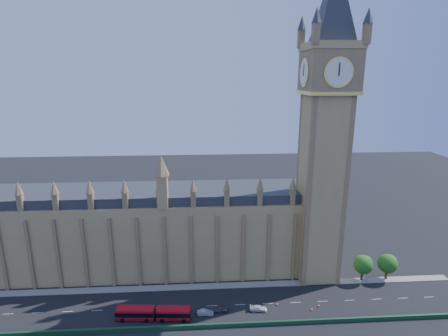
{
  "coord_description": "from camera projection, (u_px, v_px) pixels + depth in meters",
  "views": [
    {
      "loc": [
        1.91,
        -85.88,
        62.78
      ],
      "look_at": [
        7.99,
        10.0,
        37.73
      ],
      "focal_mm": 28.0,
      "sensor_mm": 36.0,
      "label": 1
    }
  ],
  "objects": [
    {
      "name": "ground",
      "position": [
        198.0,
        306.0,
        98.65
      ],
      "size": [
        400.0,
        400.0,
        0.0
      ],
      "primitive_type": "plane",
      "color": "black",
      "rests_on": "ground"
    },
    {
      "name": "palace_westminster",
      "position": [
        122.0,
        230.0,
        114.87
      ],
      "size": [
        120.0,
        20.0,
        28.0
      ],
      "color": "#A68A50",
      "rests_on": "ground"
    },
    {
      "name": "elizabeth_tower",
      "position": [
        327.0,
        107.0,
        100.73
      ],
      "size": [
        20.59,
        20.59,
        105.0
      ],
      "color": "#A68A50",
      "rests_on": "ground"
    },
    {
      "name": "bridge_parapet",
      "position": [
        198.0,
        326.0,
        89.81
      ],
      "size": [
        160.0,
        0.6,
        1.2
      ],
      "primitive_type": "cube",
      "color": "#1E4C2D",
      "rests_on": "ground"
    },
    {
      "name": "kerb_north",
      "position": [
        198.0,
        287.0,
        107.81
      ],
      "size": [
        160.0,
        3.0,
        0.16
      ],
      "primitive_type": "cube",
      "color": "gray",
      "rests_on": "ground"
    },
    {
      "name": "tree_east_near",
      "position": [
        364.0,
        264.0,
        110.17
      ],
      "size": [
        6.0,
        6.0,
        8.5
      ],
      "color": "#382619",
      "rests_on": "ground"
    },
    {
      "name": "tree_east_far",
      "position": [
        388.0,
        263.0,
        110.66
      ],
      "size": [
        6.0,
        6.0,
        8.5
      ],
      "color": "#382619",
      "rests_on": "ground"
    },
    {
      "name": "red_bus",
      "position": [
        153.0,
        313.0,
        93.03
      ],
      "size": [
        19.92,
        4.44,
        3.36
      ],
      "rotation": [
        0.0,
        0.0,
        -0.08
      ],
      "color": "#B90C1A",
      "rests_on": "ground"
    },
    {
      "name": "car_grey",
      "position": [
        220.0,
        309.0,
        96.31
      ],
      "size": [
        4.63,
        1.95,
        1.56
      ],
      "primitive_type": "imported",
      "rotation": [
        0.0,
        0.0,
        1.55
      ],
      "color": "#44464C",
      "rests_on": "ground"
    },
    {
      "name": "car_silver",
      "position": [
        205.0,
        312.0,
        94.94
      ],
      "size": [
        4.52,
        1.72,
        1.47
      ],
      "primitive_type": "imported",
      "rotation": [
        0.0,
        0.0,
        1.53
      ],
      "color": "#A2A5A9",
      "rests_on": "ground"
    },
    {
      "name": "car_white",
      "position": [
        258.0,
        308.0,
        96.67
      ],
      "size": [
        5.0,
        2.36,
        1.41
      ],
      "primitive_type": "imported",
      "rotation": [
        0.0,
        0.0,
        1.49
      ],
      "color": "silver",
      "rests_on": "ground"
    },
    {
      "name": "cone_a",
      "position": [
        277.0,
        304.0,
        99.0
      ],
      "size": [
        0.46,
        0.46,
        0.72
      ],
      "rotation": [
        0.0,
        0.0,
        -0.01
      ],
      "color": "black",
      "rests_on": "ground"
    },
    {
      "name": "cone_b",
      "position": [
        312.0,
        309.0,
        96.75
      ],
      "size": [
        0.61,
        0.61,
        0.74
      ],
      "rotation": [
        0.0,
        0.0,
        -0.42
      ],
      "color": "black",
      "rests_on": "ground"
    },
    {
      "name": "cone_c",
      "position": [
        319.0,
        306.0,
        98.3
      ],
      "size": [
        0.52,
        0.52,
        0.77
      ],
      "rotation": [
        0.0,
        0.0,
        0.09
      ],
      "color": "black",
      "rests_on": "ground"
    },
    {
      "name": "cone_d",
      "position": [
        252.0,
        306.0,
        98.36
      ],
      "size": [
        0.58,
        0.58,
        0.8
      ],
      "rotation": [
        0.0,
        0.0,
        -0.18
      ],
      "color": "black",
      "rests_on": "ground"
    }
  ]
}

